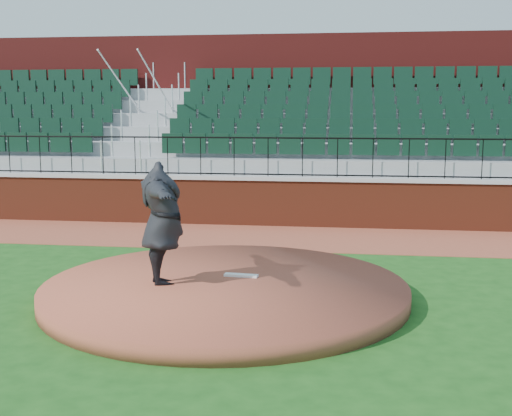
{
  "coord_description": "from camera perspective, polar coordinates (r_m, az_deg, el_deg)",
  "views": [
    {
      "loc": [
        1.61,
        -10.03,
        3.08
      ],
      "look_at": [
        0.0,
        1.5,
        1.3
      ],
      "focal_mm": 46.27,
      "sensor_mm": 36.0,
      "label": 1
    }
  ],
  "objects": [
    {
      "name": "ground",
      "position": [
        10.61,
        -1.13,
        -8.18
      ],
      "size": [
        90.0,
        90.0,
        0.0
      ],
      "primitive_type": "plane",
      "color": "#184B15",
      "rests_on": "ground"
    },
    {
      "name": "warning_track",
      "position": [
        15.81,
        1.95,
        -2.52
      ],
      "size": [
        34.0,
        3.2,
        0.01
      ],
      "primitive_type": "cube",
      "color": "brown",
      "rests_on": "ground"
    },
    {
      "name": "field_wall",
      "position": [
        17.28,
        2.51,
        0.43
      ],
      "size": [
        34.0,
        0.35,
        1.2
      ],
      "primitive_type": "cube",
      "color": "maroon",
      "rests_on": "ground"
    },
    {
      "name": "wall_cap",
      "position": [
        17.2,
        2.53,
        2.57
      ],
      "size": [
        34.0,
        0.45,
        0.1
      ],
      "primitive_type": "cube",
      "color": "#B7B7B7",
      "rests_on": "field_wall"
    },
    {
      "name": "wall_railing",
      "position": [
        17.15,
        2.54,
        4.4
      ],
      "size": [
        34.0,
        0.05,
        1.0
      ],
      "primitive_type": null,
      "color": "black",
      "rests_on": "wall_cap"
    },
    {
      "name": "seating_stands",
      "position": [
        19.84,
        3.3,
        6.42
      ],
      "size": [
        34.0,
        5.1,
        4.6
      ],
      "primitive_type": null,
      "color": "gray",
      "rests_on": "ground"
    },
    {
      "name": "concourse_wall",
      "position": [
        22.61,
        3.89,
        7.83
      ],
      "size": [
        34.0,
        0.5,
        5.5
      ],
      "primitive_type": "cube",
      "color": "maroon",
      "rests_on": "ground"
    },
    {
      "name": "pitchers_mound",
      "position": [
        10.85,
        -2.67,
        -7.11
      ],
      "size": [
        5.93,
        5.93,
        0.25
      ],
      "primitive_type": "cylinder",
      "color": "brown",
      "rests_on": "ground"
    },
    {
      "name": "pitching_rubber",
      "position": [
        11.2,
        -1.3,
        -5.84
      ],
      "size": [
        0.58,
        0.19,
        0.04
      ],
      "primitive_type": "cube",
      "rotation": [
        0.0,
        0.0,
        -0.09
      ],
      "color": "white",
      "rests_on": "pitchers_mound"
    },
    {
      "name": "pitcher",
      "position": [
        10.66,
        -8.13,
        -1.31
      ],
      "size": [
        1.63,
        2.5,
        1.99
      ],
      "primitive_type": "imported",
      "rotation": [
        0.0,
        0.0,
        2.0
      ],
      "color": "black",
      "rests_on": "pitchers_mound"
    }
  ]
}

